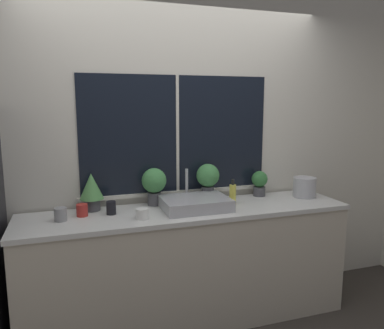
{
  "coord_description": "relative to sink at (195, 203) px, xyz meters",
  "views": [
    {
      "loc": [
        -0.85,
        -2.38,
        1.73
      ],
      "look_at": [
        0.02,
        0.28,
        1.27
      ],
      "focal_mm": 35.0,
      "sensor_mm": 36.0,
      "label": 1
    }
  ],
  "objects": [
    {
      "name": "mug_white",
      "position": [
        -0.44,
        -0.12,
        -0.01
      ],
      "size": [
        0.09,
        0.09,
        0.08
      ],
      "color": "white",
      "rests_on": "counter"
    },
    {
      "name": "wall_right",
      "position": [
        2.26,
        1.22,
        0.39
      ],
      "size": [
        0.06,
        7.0,
        2.7
      ],
      "color": "silver",
      "rests_on": "ground_plane"
    },
    {
      "name": "potted_plant_far_right",
      "position": [
        0.67,
        0.21,
        0.08
      ],
      "size": [
        0.14,
        0.14,
        0.22
      ],
      "color": "#4C4C51",
      "rests_on": "counter"
    },
    {
      "name": "kettle",
      "position": [
        1.03,
        0.06,
        0.05
      ],
      "size": [
        0.2,
        0.2,
        0.19
      ],
      "color": "#B2B2B7",
      "rests_on": "counter"
    },
    {
      "name": "counter",
      "position": [
        -0.05,
        0.0,
        -0.5
      ],
      "size": [
        2.54,
        0.58,
        0.92
      ],
      "color": "beige",
      "rests_on": "ground_plane"
    },
    {
      "name": "mug_red",
      "position": [
        -0.84,
        0.08,
        -0.0
      ],
      "size": [
        0.08,
        0.08,
        0.09
      ],
      "color": "#B72D28",
      "rests_on": "counter"
    },
    {
      "name": "sink",
      "position": [
        0.0,
        0.0,
        0.0
      ],
      "size": [
        0.51,
        0.43,
        0.28
      ],
      "color": "#ADADB2",
      "rests_on": "counter"
    },
    {
      "name": "potted_plant_far_left",
      "position": [
        -0.76,
        0.21,
        0.12
      ],
      "size": [
        0.18,
        0.18,
        0.29
      ],
      "color": "#4C4C51",
      "rests_on": "counter"
    },
    {
      "name": "potted_plant_center_left",
      "position": [
        -0.27,
        0.21,
        0.14
      ],
      "size": [
        0.2,
        0.2,
        0.3
      ],
      "color": "#4C4C51",
      "rests_on": "counter"
    },
    {
      "name": "wall_back",
      "position": [
        -0.05,
        0.35,
        0.39
      ],
      "size": [
        8.0,
        0.09,
        2.7
      ],
      "color": "silver",
      "rests_on": "ground_plane"
    },
    {
      "name": "soap_bottle",
      "position": [
        0.33,
        0.04,
        0.04
      ],
      "size": [
        0.05,
        0.05,
        0.21
      ],
      "color": "#DBD14C",
      "rests_on": "counter"
    },
    {
      "name": "mug_grey",
      "position": [
        -0.98,
        0.01,
        0.0
      ],
      "size": [
        0.09,
        0.09,
        0.09
      ],
      "color": "gray",
      "rests_on": "counter"
    },
    {
      "name": "mug_black",
      "position": [
        -0.63,
        0.06,
        0.0
      ],
      "size": [
        0.07,
        0.07,
        0.1
      ],
      "color": "black",
      "rests_on": "counter"
    },
    {
      "name": "potted_plant_center_right",
      "position": [
        0.18,
        0.21,
        0.15
      ],
      "size": [
        0.19,
        0.19,
        0.31
      ],
      "color": "#4C4C51",
      "rests_on": "counter"
    }
  ]
}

